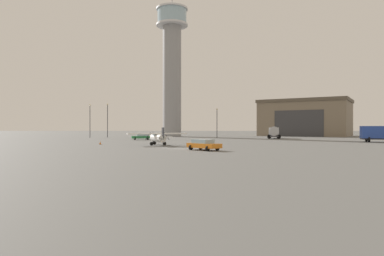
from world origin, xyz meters
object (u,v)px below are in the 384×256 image
airplane_white (158,137)px  truck_box_blue (377,133)px  control_tower (172,63)px  light_post_centre (90,118)px  traffic_cone_near_left (100,143)px  light_post_west (107,117)px  car_orange (204,144)px  truck_fuel_tanker_silver (274,132)px  light_post_east (217,120)px  car_green (142,137)px

airplane_white → truck_box_blue: 42.79m
control_tower → light_post_centre: size_ratio=4.73×
truck_box_blue → traffic_cone_near_left: bearing=-154.9°
light_post_west → light_post_centre: 4.72m
car_orange → light_post_centre: size_ratio=0.49×
truck_fuel_tanker_silver → traffic_cone_near_left: size_ratio=12.66×
traffic_cone_near_left → light_post_west: bearing=104.5°
light_post_centre → light_post_east: bearing=-3.0°
control_tower → light_post_east: control_tower is taller
control_tower → light_post_east: size_ratio=5.52×
airplane_white → light_post_centre: bearing=10.7°
light_post_west → light_post_centre: bearing=-152.7°
control_tower → light_post_east: 26.05m
control_tower → truck_box_blue: control_tower is taller
control_tower → traffic_cone_near_left: control_tower is taller
car_green → traffic_cone_near_left: bearing=64.1°
control_tower → light_post_east: bearing=-45.9°
truck_fuel_tanker_silver → light_post_east: bearing=88.2°
car_green → light_post_west: (-12.63, 16.49, 4.84)m
light_post_west → light_post_centre: size_ratio=1.04×
airplane_white → truck_fuel_tanker_silver: 40.66m
car_orange → traffic_cone_near_left: (-17.25, 13.32, -0.46)m
truck_box_blue → car_green: truck_box_blue is taller
truck_box_blue → light_post_centre: light_post_centre is taller
truck_box_blue → car_green: bearing=-177.9°
light_post_centre → traffic_cone_near_left: 37.34m
car_green → light_post_east: size_ratio=0.60×
control_tower → light_post_centre: 29.84m
car_orange → light_post_east: (3.61, 45.92, 3.98)m
truck_box_blue → car_green: (-47.62, 9.74, -0.98)m
car_orange → light_post_west: size_ratio=0.48×
truck_box_blue → airplane_white: bearing=-148.7°
truck_fuel_tanker_silver → light_post_centre: size_ratio=0.80×
truck_fuel_tanker_silver → car_green: bearing=117.3°
car_orange → light_post_centre: light_post_centre is taller
control_tower → car_orange: control_tower is taller
control_tower → car_orange: size_ratio=9.58×
car_green → traffic_cone_near_left: car_green is taller
truck_fuel_tanker_silver → light_post_west: light_post_west is taller
traffic_cone_near_left → airplane_white: bearing=-14.9°
truck_fuel_tanker_silver → control_tower: bearing=69.5°
light_post_east → light_post_centre: size_ratio=0.86×
traffic_cone_near_left → light_post_east: bearing=57.4°
light_post_east → car_orange: bearing=-94.5°
light_post_east → light_post_centre: 34.54m
car_orange → car_green: same height
truck_box_blue → light_post_east: bearing=157.0°
light_post_east → light_post_west: bearing=172.6°
airplane_white → light_post_centre: size_ratio=1.03×
control_tower → traffic_cone_near_left: (-7.69, -46.20, -22.34)m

